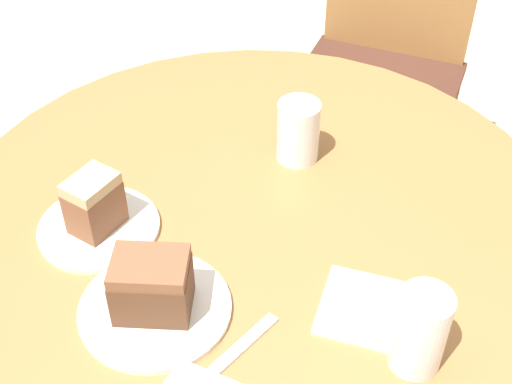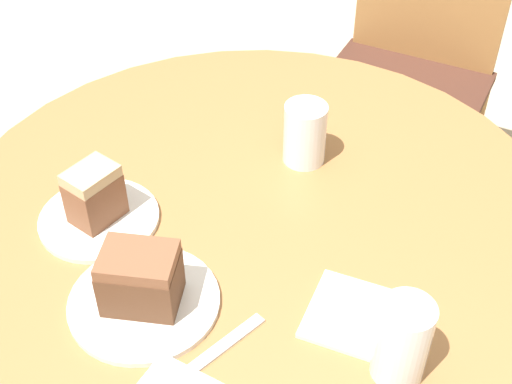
{
  "view_description": "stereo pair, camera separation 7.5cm",
  "coord_description": "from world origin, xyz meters",
  "px_view_note": "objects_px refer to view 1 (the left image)",
  "views": [
    {
      "loc": [
        0.32,
        -0.85,
        1.55
      ],
      "look_at": [
        0.0,
        0.0,
        0.75
      ],
      "focal_mm": 50.0,
      "sensor_mm": 36.0,
      "label": 1
    },
    {
      "loc": [
        0.38,
        -0.82,
        1.55
      ],
      "look_at": [
        0.0,
        0.0,
        0.75
      ],
      "focal_mm": 50.0,
      "sensor_mm": 36.0,
      "label": 2
    }
  ],
  "objects_px": {
    "chair": "(382,66)",
    "cake_slice_far": "(94,203)",
    "glass_lemonade": "(298,134)",
    "glass_water": "(419,335)",
    "plate_far": "(99,228)",
    "plate_near": "(155,309)",
    "cake_slice_near": "(152,285)"
  },
  "relations": [
    {
      "from": "chair",
      "to": "plate_near",
      "type": "relative_size",
      "value": 3.84
    },
    {
      "from": "plate_far",
      "to": "cake_slice_far",
      "type": "xyz_separation_m",
      "value": [
        -0.0,
        0.0,
        0.06
      ]
    },
    {
      "from": "plate_far",
      "to": "cake_slice_near",
      "type": "xyz_separation_m",
      "value": [
        0.17,
        -0.12,
        0.05
      ]
    },
    {
      "from": "chair",
      "to": "plate_far",
      "type": "height_order",
      "value": "chair"
    },
    {
      "from": "chair",
      "to": "cake_slice_far",
      "type": "distance_m",
      "value": 1.15
    },
    {
      "from": "plate_near",
      "to": "plate_far",
      "type": "xyz_separation_m",
      "value": [
        -0.17,
        0.12,
        0.0
      ]
    },
    {
      "from": "plate_near",
      "to": "glass_water",
      "type": "xyz_separation_m",
      "value": [
        0.38,
        0.05,
        0.05
      ]
    },
    {
      "from": "plate_far",
      "to": "cake_slice_near",
      "type": "distance_m",
      "value": 0.21
    },
    {
      "from": "plate_far",
      "to": "glass_lemonade",
      "type": "bearing_deg",
      "value": 50.62
    },
    {
      "from": "chair",
      "to": "plate_far",
      "type": "distance_m",
      "value": 1.13
    },
    {
      "from": "chair",
      "to": "cake_slice_far",
      "type": "xyz_separation_m",
      "value": [
        -0.27,
        -1.08,
        0.3
      ]
    },
    {
      "from": "glass_water",
      "to": "cake_slice_far",
      "type": "bearing_deg",
      "value": 172.08
    },
    {
      "from": "plate_near",
      "to": "cake_slice_near",
      "type": "relative_size",
      "value": 1.76
    },
    {
      "from": "cake_slice_far",
      "to": "chair",
      "type": "bearing_deg",
      "value": 76.13
    },
    {
      "from": "cake_slice_far",
      "to": "glass_lemonade",
      "type": "relative_size",
      "value": 0.86
    },
    {
      "from": "cake_slice_near",
      "to": "cake_slice_far",
      "type": "relative_size",
      "value": 1.29
    },
    {
      "from": "plate_near",
      "to": "cake_slice_near",
      "type": "height_order",
      "value": "cake_slice_near"
    },
    {
      "from": "plate_near",
      "to": "cake_slice_far",
      "type": "xyz_separation_m",
      "value": [
        -0.17,
        0.12,
        0.06
      ]
    },
    {
      "from": "cake_slice_near",
      "to": "glass_lemonade",
      "type": "bearing_deg",
      "value": 78.9
    },
    {
      "from": "glass_lemonade",
      "to": "cake_slice_far",
      "type": "bearing_deg",
      "value": -129.38
    },
    {
      "from": "chair",
      "to": "glass_water",
      "type": "distance_m",
      "value": 1.22
    },
    {
      "from": "glass_lemonade",
      "to": "glass_water",
      "type": "height_order",
      "value": "glass_water"
    },
    {
      "from": "plate_near",
      "to": "plate_far",
      "type": "height_order",
      "value": "same"
    },
    {
      "from": "cake_slice_near",
      "to": "glass_lemonade",
      "type": "xyz_separation_m",
      "value": [
        0.08,
        0.43,
        -0.01
      ]
    },
    {
      "from": "chair",
      "to": "plate_near",
      "type": "bearing_deg",
      "value": -93.23
    },
    {
      "from": "plate_far",
      "to": "glass_lemonade",
      "type": "distance_m",
      "value": 0.4
    },
    {
      "from": "chair",
      "to": "cake_slice_near",
      "type": "relative_size",
      "value": 6.74
    },
    {
      "from": "chair",
      "to": "cake_slice_far",
      "type": "relative_size",
      "value": 8.69
    },
    {
      "from": "plate_near",
      "to": "glass_lemonade",
      "type": "bearing_deg",
      "value": 78.9
    },
    {
      "from": "plate_near",
      "to": "cake_slice_far",
      "type": "distance_m",
      "value": 0.21
    },
    {
      "from": "plate_near",
      "to": "cake_slice_far",
      "type": "bearing_deg",
      "value": 143.46
    },
    {
      "from": "glass_lemonade",
      "to": "glass_water",
      "type": "xyz_separation_m",
      "value": [
        0.29,
        -0.38,
        0.01
      ]
    }
  ]
}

